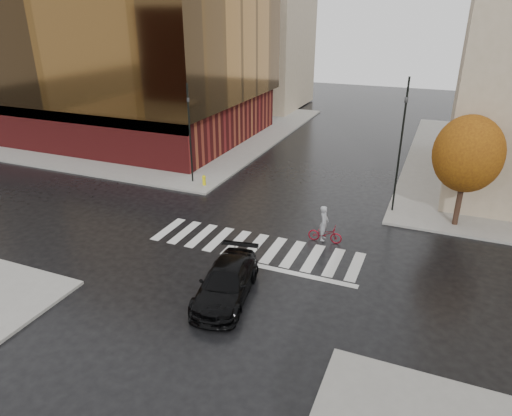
{
  "coord_description": "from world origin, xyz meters",
  "views": [
    {
      "loc": [
        8.49,
        -19.69,
        11.9
      ],
      "look_at": [
        -0.18,
        1.13,
        2.0
      ],
      "focal_mm": 32.0,
      "sensor_mm": 36.0,
      "label": 1
    }
  ],
  "objects": [
    {
      "name": "crosswalk",
      "position": [
        0.0,
        0.5,
        0.01
      ],
      "size": [
        12.0,
        3.0,
        0.01
      ],
      "primitive_type": "cube",
      "color": "silver",
      "rests_on": "ground"
    },
    {
      "name": "fire_hydrant",
      "position": [
        -6.87,
        7.42,
        0.56
      ],
      "size": [
        0.27,
        0.27,
        0.75
      ],
      "color": "yellow",
      "rests_on": "sidewalk_nw"
    },
    {
      "name": "building_nw_far",
      "position": [
        -16.0,
        37.0,
        10.15
      ],
      "size": [
        14.0,
        12.0,
        20.0
      ],
      "primitive_type": "cube",
      "color": "tan",
      "rests_on": "sidewalk_nw"
    },
    {
      "name": "office_glass",
      "position": [
        -22.0,
        17.99,
        8.28
      ],
      "size": [
        27.0,
        19.0,
        16.0
      ],
      "color": "maroon",
      "rests_on": "sidewalk_nw"
    },
    {
      "name": "traffic_light_ne",
      "position": [
        6.3,
        8.08,
        4.96
      ],
      "size": [
        0.24,
        0.26,
        8.23
      ],
      "rotation": [
        0.0,
        0.0,
        2.74
      ],
      "color": "black",
      "rests_on": "sidewalk_ne"
    },
    {
      "name": "ground",
      "position": [
        0.0,
        0.0,
        0.0
      ],
      "size": [
        120.0,
        120.0,
        0.0
      ],
      "primitive_type": "plane",
      "color": "black",
      "rests_on": "ground"
    },
    {
      "name": "tree_ne_a",
      "position": [
        10.0,
        7.4,
        4.46
      ],
      "size": [
        3.8,
        3.8,
        6.5
      ],
      "color": "black",
      "rests_on": "sidewalk_ne"
    },
    {
      "name": "cyclist",
      "position": [
        3.34,
        2.5,
        0.73
      ],
      "size": [
        1.91,
        0.75,
        2.13
      ],
      "rotation": [
        0.0,
        0.0,
        1.63
      ],
      "color": "maroon",
      "rests_on": "ground"
    },
    {
      "name": "manhole",
      "position": [
        -0.77,
        -1.07,
        0.01
      ],
      "size": [
        0.6,
        0.6,
        0.01
      ],
      "primitive_type": "cylinder",
      "rotation": [
        0.0,
        0.0,
        -0.03
      ],
      "color": "#492E1A",
      "rests_on": "ground"
    },
    {
      "name": "sedan",
      "position": [
        0.66,
        -4.34,
        0.76
      ],
      "size": [
        2.95,
        5.49,
        1.51
      ],
      "primitive_type": "imported",
      "rotation": [
        0.0,
        0.0,
        0.17
      ],
      "color": "black",
      "rests_on": "ground"
    },
    {
      "name": "traffic_light_nw",
      "position": [
        -8.06,
        7.81,
        4.17
      ],
      "size": [
        0.2,
        0.18,
        7.1
      ],
      "rotation": [
        0.0,
        0.0,
        -1.37
      ],
      "color": "black",
      "rests_on": "sidewalk_nw"
    },
    {
      "name": "sidewalk_nw",
      "position": [
        -21.0,
        21.0,
        0.07
      ],
      "size": [
        30.0,
        30.0,
        0.15
      ],
      "primitive_type": "cube",
      "color": "gray",
      "rests_on": "ground"
    }
  ]
}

